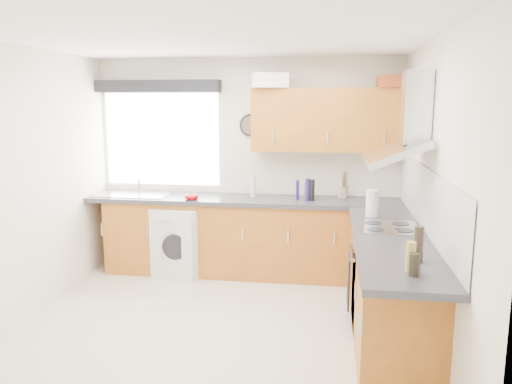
% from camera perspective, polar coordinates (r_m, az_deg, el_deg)
% --- Properties ---
extents(ground_plane, '(3.60, 3.60, 0.00)m').
position_cam_1_polar(ground_plane, '(4.62, -4.82, -15.39)').
color(ground_plane, beige).
extents(ceiling, '(3.60, 3.60, 0.02)m').
position_cam_1_polar(ceiling, '(4.20, -5.35, 17.13)').
color(ceiling, white).
rests_on(ceiling, wall_back).
extents(wall_back, '(3.60, 0.02, 2.50)m').
position_cam_1_polar(wall_back, '(5.97, -1.01, 3.07)').
color(wall_back, silver).
rests_on(wall_back, ground_plane).
extents(wall_front, '(3.60, 0.02, 2.50)m').
position_cam_1_polar(wall_front, '(2.56, -14.63, -6.92)').
color(wall_front, silver).
rests_on(wall_front, ground_plane).
extents(wall_left, '(0.02, 3.60, 2.50)m').
position_cam_1_polar(wall_left, '(4.97, -25.69, 0.61)').
color(wall_left, silver).
rests_on(wall_left, ground_plane).
extents(wall_right, '(0.02, 3.60, 2.50)m').
position_cam_1_polar(wall_right, '(4.19, 19.60, -0.57)').
color(wall_right, silver).
rests_on(wall_right, ground_plane).
extents(window, '(1.40, 0.02, 1.10)m').
position_cam_1_polar(window, '(6.20, -10.71, 5.94)').
color(window, silver).
rests_on(window, wall_back).
extents(window_blind, '(1.50, 0.18, 0.14)m').
position_cam_1_polar(window_blind, '(6.10, -11.19, 11.78)').
color(window_blind, black).
rests_on(window_blind, wall_back).
extents(splashback, '(0.01, 3.00, 0.54)m').
position_cam_1_polar(splashback, '(4.49, 18.71, -0.74)').
color(splashback, white).
rests_on(splashback, wall_right).
extents(base_cab_back, '(3.00, 0.58, 0.86)m').
position_cam_1_polar(base_cab_back, '(5.87, -2.43, -5.23)').
color(base_cab_back, '#905119').
rests_on(base_cab_back, ground_plane).
extents(base_cab_corner, '(0.60, 0.60, 0.86)m').
position_cam_1_polar(base_cab_corner, '(5.78, 13.39, -5.74)').
color(base_cab_corner, '#905119').
rests_on(base_cab_corner, ground_plane).
extents(base_cab_right, '(0.58, 2.10, 0.86)m').
position_cam_1_polar(base_cab_right, '(4.51, 14.93, -10.42)').
color(base_cab_right, '#905119').
rests_on(base_cab_right, ground_plane).
extents(worktop_back, '(3.60, 0.62, 0.05)m').
position_cam_1_polar(worktop_back, '(5.74, -1.50, -0.91)').
color(worktop_back, '#2B2B31').
rests_on(worktop_back, base_cab_back).
extents(worktop_right, '(0.62, 2.42, 0.05)m').
position_cam_1_polar(worktop_right, '(4.22, 15.29, -5.34)').
color(worktop_right, '#2B2B31').
rests_on(worktop_right, base_cab_right).
extents(sink, '(0.84, 0.46, 0.10)m').
position_cam_1_polar(sink, '(6.10, -13.90, 0.07)').
color(sink, silver).
rests_on(sink, worktop_back).
extents(oven, '(0.56, 0.58, 0.85)m').
position_cam_1_polar(oven, '(4.65, 14.60, -9.83)').
color(oven, black).
rests_on(oven, ground_plane).
extents(hob_plate, '(0.52, 0.52, 0.01)m').
position_cam_1_polar(hob_plate, '(4.51, 14.88, -3.93)').
color(hob_plate, silver).
rests_on(hob_plate, worktop_right).
extents(extractor_hood, '(0.52, 0.78, 0.66)m').
position_cam_1_polar(extractor_hood, '(4.39, 16.69, 6.90)').
color(extractor_hood, silver).
rests_on(extractor_hood, wall_right).
extents(upper_cabinets, '(1.70, 0.35, 0.70)m').
position_cam_1_polar(upper_cabinets, '(5.67, 8.27, 8.17)').
color(upper_cabinets, '#905119').
rests_on(upper_cabinets, wall_back).
extents(washing_machine, '(0.65, 0.64, 0.80)m').
position_cam_1_polar(washing_machine, '(5.92, -8.45, -5.49)').
color(washing_machine, silver).
rests_on(washing_machine, ground_plane).
extents(wall_clock, '(0.27, 0.04, 0.27)m').
position_cam_1_polar(wall_clock, '(5.89, -0.61, 7.63)').
color(wall_clock, black).
rests_on(wall_clock, wall_back).
extents(casserole, '(0.44, 0.37, 0.16)m').
position_cam_1_polar(casserole, '(5.61, 1.56, 12.63)').
color(casserole, silver).
rests_on(casserole, upper_cabinets).
extents(storage_box, '(0.30, 0.26, 0.12)m').
position_cam_1_polar(storage_box, '(5.60, 15.18, 12.11)').
color(storage_box, '#AD431E').
rests_on(storage_box, upper_cabinets).
extents(utensil_pot, '(0.11, 0.11, 0.13)m').
position_cam_1_polar(utensil_pot, '(5.81, 10.04, -0.05)').
color(utensil_pot, gray).
rests_on(utensil_pot, worktop_back).
extents(kitchen_roll, '(0.13, 0.13, 0.26)m').
position_cam_1_polar(kitchen_roll, '(4.90, 13.13, -1.26)').
color(kitchen_roll, silver).
rests_on(kitchen_roll, worktop_right).
extents(tomato_cluster, '(0.15, 0.15, 0.06)m').
position_cam_1_polar(tomato_cluster, '(5.66, -7.39, -0.57)').
color(tomato_cluster, '#B4030A').
rests_on(tomato_cluster, worktop_back).
extents(jar_0, '(0.06, 0.06, 0.24)m').
position_cam_1_polar(jar_0, '(5.76, -0.30, 0.62)').
color(jar_0, '#B9AE9E').
rests_on(jar_0, worktop_back).
extents(jar_1, '(0.04, 0.04, 0.10)m').
position_cam_1_polar(jar_1, '(5.82, 9.54, -0.18)').
color(jar_1, '#B1A297').
rests_on(jar_1, worktop_back).
extents(jar_2, '(0.07, 0.07, 0.24)m').
position_cam_1_polar(jar_2, '(5.59, 6.36, 0.22)').
color(jar_2, black).
rests_on(jar_2, worktop_back).
extents(jar_3, '(0.04, 0.04, 0.22)m').
position_cam_1_polar(jar_3, '(5.62, 4.75, 0.24)').
color(jar_3, '#18164E').
rests_on(jar_3, worktop_back).
extents(jar_4, '(0.05, 0.05, 0.25)m').
position_cam_1_polar(jar_4, '(5.57, 5.89, 0.26)').
color(jar_4, navy).
rests_on(jar_4, worktop_back).
extents(jar_5, '(0.05, 0.05, 0.21)m').
position_cam_1_polar(jar_5, '(5.59, 5.78, 0.09)').
color(jar_5, brown).
rests_on(jar_5, worktop_back).
extents(bottle_0, '(0.07, 0.07, 0.15)m').
position_cam_1_polar(bottle_0, '(3.32, 17.64, -7.92)').
color(bottle_0, black).
rests_on(bottle_0, worktop_right).
extents(bottle_1, '(0.07, 0.07, 0.25)m').
position_cam_1_polar(bottle_1, '(3.60, 18.08, -5.70)').
color(bottle_1, '#30261A').
rests_on(bottle_1, worktop_right).
extents(bottle_2, '(0.06, 0.06, 0.20)m').
position_cam_1_polar(bottle_2, '(3.39, 17.26, -7.08)').
color(bottle_2, olive).
rests_on(bottle_2, worktop_right).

